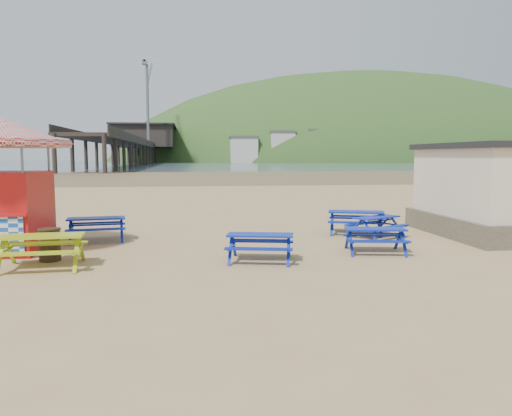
{
  "coord_description": "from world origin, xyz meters",
  "views": [
    {
      "loc": [
        -1.66,
        -14.74,
        2.72
      ],
      "look_at": [
        0.58,
        1.5,
        1.0
      ],
      "focal_mm": 35.0,
      "sensor_mm": 36.0,
      "label": 1
    }
  ],
  "objects": [
    {
      "name": "picnic_table_blue_a",
      "position": [
        -4.57,
        1.66,
        0.38
      ],
      "size": [
        1.96,
        1.65,
        0.75
      ],
      "rotation": [
        0.0,
        0.0,
        0.13
      ],
      "color": "#19469E",
      "rests_on": "ground"
    },
    {
      "name": "litter_bin",
      "position": [
        -5.23,
        -1.37,
        0.43
      ],
      "size": [
        0.58,
        0.58,
        0.85
      ],
      "color": "#382C17",
      "rests_on": "ground"
    },
    {
      "name": "ground",
      "position": [
        0.0,
        0.0,
        0.0
      ],
      "size": [
        400.0,
        400.0,
        0.0
      ],
      "primitive_type": "plane",
      "color": "tan",
      "rests_on": "ground"
    },
    {
      "name": "picnic_table_blue_e",
      "position": [
        3.55,
        -1.48,
        0.35
      ],
      "size": [
        1.88,
        1.61,
        0.7
      ],
      "rotation": [
        0.0,
        0.0,
        -0.18
      ],
      "color": "#19469E",
      "rests_on": "ground"
    },
    {
      "name": "picnic_table_yellow",
      "position": [
        -5.18,
        -2.22,
        0.41
      ],
      "size": [
        2.04,
        1.68,
        0.82
      ],
      "rotation": [
        0.0,
        0.0,
        0.06
      ],
      "color": "#ABAD0A",
      "rests_on": "ground"
    },
    {
      "name": "headland_town",
      "position": [
        90.0,
        229.68,
        -9.91
      ],
      "size": [
        264.0,
        144.0,
        108.0
      ],
      "color": "#2D4C1E",
      "rests_on": "ground"
    },
    {
      "name": "sea",
      "position": [
        0.0,
        170.0,
        0.01
      ],
      "size": [
        400.0,
        400.0,
        0.0
      ],
      "primitive_type": "plane",
      "color": "#41525D",
      "rests_on": "ground"
    },
    {
      "name": "picnic_table_blue_b",
      "position": [
        4.16,
        1.92,
        0.4
      ],
      "size": [
        2.27,
        2.04,
        0.79
      ],
      "rotation": [
        0.0,
        0.0,
        -0.31
      ],
      "color": "#19469E",
      "rests_on": "ground"
    },
    {
      "name": "picnic_table_blue_f",
      "position": [
        8.24,
        -0.01,
        0.35
      ],
      "size": [
        2.06,
        1.92,
        0.69
      ],
      "rotation": [
        0.0,
        0.0,
        0.46
      ],
      "color": "#19469E",
      "rests_on": "ground"
    },
    {
      "name": "wet_sand",
      "position": [
        0.0,
        55.0,
        0.0
      ],
      "size": [
        400.0,
        400.0,
        0.0
      ],
      "primitive_type": "plane",
      "color": "brown",
      "rests_on": "ground"
    },
    {
      "name": "picnic_table_blue_d",
      "position": [
        0.19,
        -2.15,
        0.36
      ],
      "size": [
        1.95,
        1.7,
        0.71
      ],
      "rotation": [
        0.0,
        0.0,
        -0.22
      ],
      "color": "#19469E",
      "rests_on": "ground"
    },
    {
      "name": "picnic_table_blue_c",
      "position": [
        4.57,
        1.02,
        0.35
      ],
      "size": [
        2.13,
        2.01,
        0.7
      ],
      "rotation": [
        0.0,
        0.0,
        0.53
      ],
      "color": "#19469E",
      "rests_on": "ground"
    },
    {
      "name": "pier",
      "position": [
        -17.99,
        178.23,
        5.46
      ],
      "size": [
        24.0,
        220.0,
        39.29
      ],
      "color": "black",
      "rests_on": "ground"
    }
  ]
}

